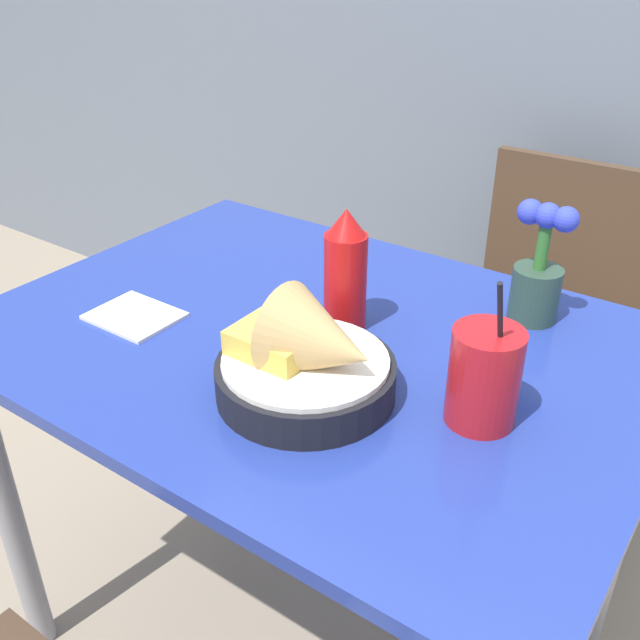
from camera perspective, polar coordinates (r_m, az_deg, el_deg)
ground_plane at (r=1.68m, az=-0.46°, el=-24.08°), size 12.00×12.00×0.00m
dining_table at (r=1.22m, az=-0.59°, el=-5.72°), size 1.08×0.78×0.76m
chair_far_window at (r=1.83m, az=17.58°, el=0.95°), size 0.40×0.40×0.86m
food_basket at (r=0.98m, az=-0.75°, el=-3.39°), size 0.25×0.25×0.16m
ketchup_bottle at (r=1.13m, az=2.05°, el=3.88°), size 0.07×0.07×0.20m
drink_cup at (r=0.96m, az=12.97°, el=-4.67°), size 0.09×0.09×0.22m
flower_vase at (r=1.21m, az=17.05°, el=3.57°), size 0.10×0.08×0.20m
napkin at (r=1.24m, az=-14.60°, el=0.31°), size 0.14×0.12×0.01m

